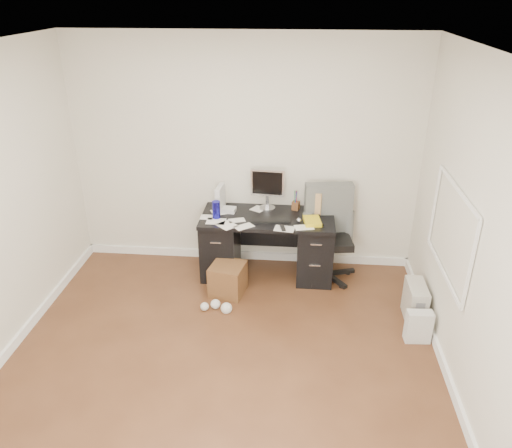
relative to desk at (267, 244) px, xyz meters
The scene contains 18 objects.
ground 1.73m from the desk, 100.29° to the right, with size 4.00×4.00×0.00m, color #492917.
room_shell 2.07m from the desk, 99.37° to the right, with size 4.02×4.02×2.71m.
desk is the anchor object (origin of this frame).
loose_papers 0.41m from the desk, 165.47° to the right, with size 1.10×0.60×0.00m, color silver, non-canonical shape.
lcd_monitor 0.63m from the desk, 94.96° to the left, with size 0.39×0.22×0.49m, color #BBBBC0, non-canonical shape.
keyboard 0.38m from the desk, 70.85° to the right, with size 0.43×0.15×0.02m, color black.
computer_mouse 0.53m from the desk, 20.09° to the right, with size 0.05×0.05×0.05m, color #BBBBC0.
travel_mug 0.73m from the desk, behind, with size 0.09×0.09×0.20m, color #181699.
white_binder 0.76m from the desk, 166.28° to the left, with size 0.12×0.25×0.29m, color silver.
magazine_file 0.78m from the desk, 16.32° to the left, with size 0.12×0.23×0.27m, color #AD7D53.
pen_cup 0.60m from the desk, 35.18° to the left, with size 0.10×0.10×0.23m, color #532E17, non-canonical shape.
yellow_book 0.64m from the desk, 13.92° to the right, with size 0.19×0.24×0.04m, color yellow.
paper_remote 0.51m from the desk, 56.32° to the right, with size 0.21×0.17×0.02m, color silver, non-canonical shape.
office_chair 0.72m from the desk, ahead, with size 0.62×0.62×1.10m, color #525451, non-canonical shape.
pc_tower 1.75m from the desk, 25.97° to the right, with size 0.18×0.40×0.40m, color #ACA69B.
shopping_bag 1.91m from the desk, 36.05° to the right, with size 0.24×0.17×0.33m, color silver.
wicker_basket 0.65m from the desk, 131.79° to the right, with size 0.35×0.35×0.35m, color #4F3117.
desk_printer 0.67m from the desk, 166.00° to the left, with size 0.37×0.30×0.22m, color slate.
Camera 1 is at (0.63, -3.45, 3.11)m, focal length 35.00 mm.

